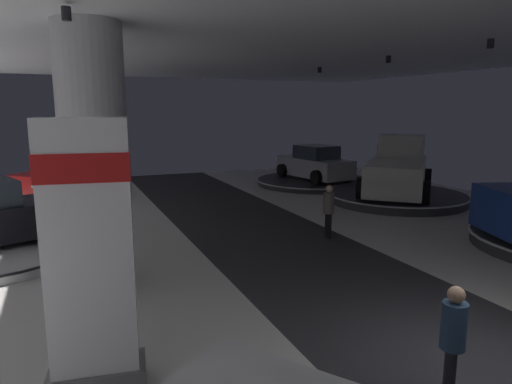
# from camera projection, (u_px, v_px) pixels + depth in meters

# --- Properties ---
(ground) EXTENTS (24.00, 44.00, 0.06)m
(ground) POSITION_uv_depth(u_px,v_px,m) (486.00, 375.00, 6.61)
(ground) COLOR silver
(column_left) EXTENTS (1.38, 1.38, 5.50)m
(column_left) POSITION_uv_depth(u_px,v_px,m) (95.00, 159.00, 9.49)
(column_left) COLOR #ADADB2
(column_left) RESTS_ON ground
(brand_sign_pylon) EXTENTS (1.35, 0.82, 3.68)m
(brand_sign_pylon) POSITION_uv_depth(u_px,v_px,m) (90.00, 255.00, 5.91)
(brand_sign_pylon) COLOR slate
(brand_sign_pylon) RESTS_ON ground
(display_platform_deep_left) EXTENTS (5.42, 5.42, 0.24)m
(display_platform_deep_left) POSITION_uv_depth(u_px,v_px,m) (64.00, 197.00, 19.05)
(display_platform_deep_left) COLOR #B7B7BC
(display_platform_deep_left) RESTS_ON ground
(display_car_deep_left) EXTENTS (4.15, 4.33, 1.71)m
(display_car_deep_left) POSITION_uv_depth(u_px,v_px,m) (63.00, 176.00, 18.92)
(display_car_deep_left) COLOR red
(display_car_deep_left) RESTS_ON display_platform_deep_left
(display_platform_far_right) EXTENTS (5.68, 5.68, 0.36)m
(display_platform_far_right) POSITION_uv_depth(u_px,v_px,m) (396.00, 197.00, 18.80)
(display_platform_far_right) COLOR #333338
(display_platform_far_right) RESTS_ON ground
(pickup_truck_far_right) EXTENTS (5.20, 5.26, 2.30)m
(pickup_truck_far_right) POSITION_uv_depth(u_px,v_px,m) (398.00, 169.00, 18.89)
(pickup_truck_far_right) COLOR silver
(pickup_truck_far_right) RESTS_ON display_platform_far_right
(display_platform_deep_right) EXTENTS (5.81, 5.81, 0.27)m
(display_platform_deep_right) POSITION_uv_depth(u_px,v_px,m) (314.00, 181.00, 23.11)
(display_platform_deep_right) COLOR #333338
(display_platform_deep_right) RESTS_ON ground
(display_car_deep_right) EXTENTS (2.69, 4.41, 1.71)m
(display_car_deep_right) POSITION_uv_depth(u_px,v_px,m) (315.00, 164.00, 22.92)
(display_car_deep_right) COLOR silver
(display_car_deep_right) RESTS_ON display_platform_deep_right
(visitor_walking_near) EXTENTS (0.32, 0.32, 1.59)m
(visitor_walking_near) POSITION_uv_depth(u_px,v_px,m) (453.00, 337.00, 5.82)
(visitor_walking_near) COLOR black
(visitor_walking_near) RESTS_ON ground
(visitor_walking_far) EXTENTS (0.32, 0.32, 1.59)m
(visitor_walking_far) POSITION_uv_depth(u_px,v_px,m) (329.00, 208.00, 13.36)
(visitor_walking_far) COLOR black
(visitor_walking_far) RESTS_ON ground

